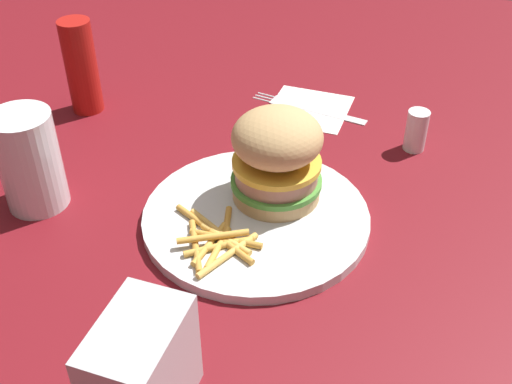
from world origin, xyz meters
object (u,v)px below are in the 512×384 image
ketchup_bottle (81,67)px  fries_pile (216,240)px  salt_shaker (416,130)px  sandwich (277,156)px  drink_glass (33,163)px  napkin_dispenser (142,370)px  napkin (309,108)px  fork (308,107)px  plate (256,217)px

ketchup_bottle → fries_pile: bearing=-42.7°
fries_pile → salt_shaker: size_ratio=1.97×
ketchup_bottle → sandwich: bearing=-25.8°
drink_glass → napkin_dispenser: (0.22, -0.23, -0.00)m
sandwich → fries_pile: size_ratio=1.00×
napkin → salt_shaker: salt_shaker is taller
fries_pile → napkin: 0.32m
sandwich → fork: bearing=90.5°
sandwich → salt_shaker: 0.22m
napkin_dispenser → ketchup_bottle: size_ratio=0.75×
ketchup_bottle → plate: bearing=-32.5°
plate → napkin: size_ratio=2.30×
sandwich → fries_pile: 0.12m
plate → ketchup_bottle: (-0.29, 0.19, 0.06)m
fork → napkin_dispenser: (-0.04, -0.51, 0.05)m
plate → ketchup_bottle: 0.35m
fork → napkin: bearing=-13.9°
napkin_dispenser → salt_shaker: bearing=161.9°
napkin → drink_glass: drink_glass is taller
fork → drink_glass: drink_glass is taller
drink_glass → salt_shaker: size_ratio=2.12×
plate → napkin_dispenser: size_ratio=2.55×
napkin → drink_glass: bearing=-133.5°
ketchup_bottle → salt_shaker: bearing=0.8°
fries_pile → salt_shaker: salt_shaker is taller
drink_glass → napkin_dispenser: bearing=-45.9°
napkin → napkin_dispenser: napkin_dispenser is taller
fries_pile → napkin: size_ratio=0.99×
ketchup_bottle → salt_shaker: 0.46m
drink_glass → ketchup_bottle: ketchup_bottle is taller
drink_glass → napkin_dispenser: 0.32m
plate → drink_glass: bearing=-175.3°
napkin → fork: (-0.00, 0.00, 0.00)m
napkin_dispenser → plate: bearing=178.8°
napkin_dispenser → salt_shaker: 0.49m
napkin_dispenser → salt_shaker: (0.19, 0.45, -0.02)m
plate → fries_pile: bearing=-117.3°
sandwich → ketchup_bottle: size_ratio=0.82×
sandwich → ketchup_bottle: 0.34m
ketchup_bottle → napkin_dispenser: bearing=-59.0°
salt_shaker → ketchup_bottle: bearing=-179.2°
fries_pile → napkin_dispenser: 0.20m
drink_glass → plate: bearing=4.7°
ketchup_bottle → drink_glass: bearing=-79.1°
ketchup_bottle → fork: bearing=13.7°
napkin_dispenser → ketchup_bottle: 0.51m
fork → napkin_dispenser: bearing=-94.6°
sandwich → plate: bearing=-110.7°
plate → ketchup_bottle: bearing=147.5°
fries_pile → napkin_dispenser: napkin_dispenser is taller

